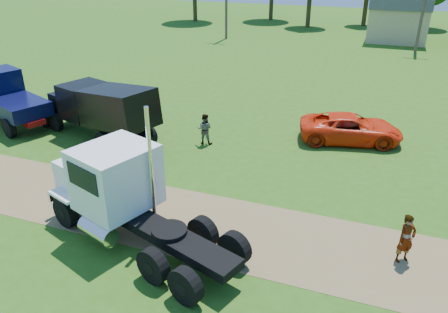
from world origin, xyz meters
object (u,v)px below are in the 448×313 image
(white_semi_tractor, at_px, (118,191))
(spectator_a, at_px, (406,239))
(black_dump_truck, at_px, (102,108))
(navy_truck, at_px, (4,96))
(orange_pickup, at_px, (351,128))

(white_semi_tractor, distance_m, spectator_a, 9.72)
(black_dump_truck, bearing_deg, navy_truck, -164.66)
(black_dump_truck, relative_size, spectator_a, 4.36)
(navy_truck, distance_m, orange_pickup, 19.75)
(black_dump_truck, xyz_separation_m, navy_truck, (-7.04, 0.36, -0.26))
(black_dump_truck, height_order, navy_truck, black_dump_truck)
(navy_truck, height_order, spectator_a, navy_truck)
(black_dump_truck, bearing_deg, spectator_a, -1.06)
(black_dump_truck, xyz_separation_m, spectator_a, (14.96, -5.25, -0.90))
(black_dump_truck, height_order, orange_pickup, black_dump_truck)
(black_dump_truck, distance_m, spectator_a, 15.89)
(orange_pickup, relative_size, spectator_a, 3.06)
(navy_truck, relative_size, spectator_a, 4.00)
(black_dump_truck, distance_m, navy_truck, 7.05)
(white_semi_tractor, bearing_deg, orange_pickup, 77.85)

